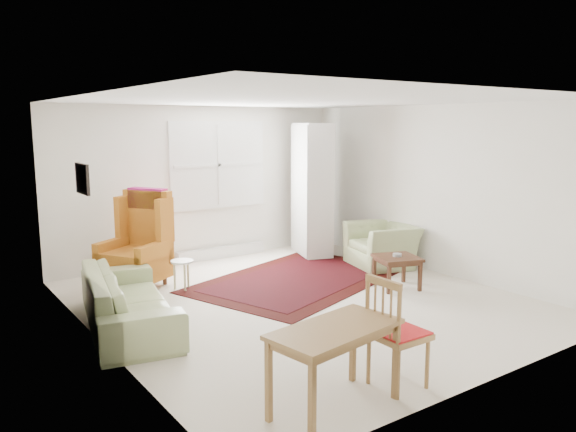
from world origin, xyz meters
TOP-DOWN VIEW (x-y plane):
  - room at (0.02, 0.21)m, footprint 5.04×5.54m
  - rug at (0.56, 0.81)m, footprint 3.59×2.89m
  - sofa at (-2.10, 0.37)m, footprint 1.24×2.26m
  - armchair at (2.10, 0.72)m, footprint 1.12×1.22m
  - wingback_chair at (-1.51, 1.79)m, footprint 1.10×1.09m
  - coffee_table at (1.40, -0.28)m, footprint 0.69×0.69m
  - stool at (-1.02, 1.32)m, footprint 0.40×0.40m
  - cabinet at (1.68, 1.98)m, footprint 0.72×0.99m
  - desk at (-1.42, -2.35)m, footprint 1.14×0.69m
  - desk_chair at (-0.72, -2.35)m, footprint 0.43×0.43m

SIDE VIEW (x-z plane):
  - rug at x=0.56m, z-range 0.00..0.03m
  - stool at x=-1.02m, z-range 0.00..0.41m
  - coffee_table at x=1.40m, z-range 0.00..0.45m
  - desk at x=-1.42m, z-range 0.00..0.68m
  - armchair at x=2.10m, z-range 0.00..0.80m
  - sofa at x=-2.10m, z-range 0.00..0.86m
  - desk_chair at x=-0.72m, z-range 0.00..0.98m
  - wingback_chair at x=-1.51m, z-range 0.00..1.34m
  - cabinet at x=1.68m, z-range 0.00..2.23m
  - room at x=0.02m, z-range 0.00..2.51m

